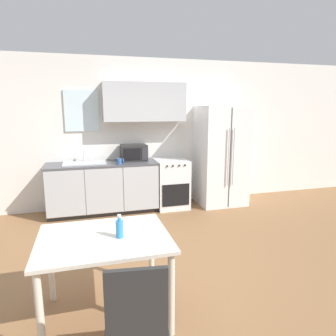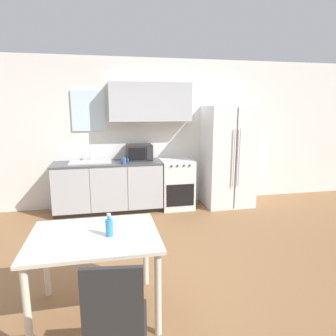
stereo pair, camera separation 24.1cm
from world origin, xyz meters
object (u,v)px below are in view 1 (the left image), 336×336
refrigerator (221,156)px  drink_bottle (120,228)px  dining_chair_near (137,320)px  microwave (134,153)px  coffee_mug (120,161)px  dining_table (104,248)px  oven_range (171,183)px

refrigerator → drink_bottle: size_ratio=9.32×
drink_bottle → refrigerator: bearing=50.8°
refrigerator → dining_chair_near: bearing=-122.5°
dining_chair_near → microwave: bearing=88.2°
refrigerator → coffee_mug: size_ratio=15.01×
refrigerator → drink_bottle: (-2.23, -2.74, -0.09)m
microwave → dining_table: microwave is taller
refrigerator → drink_bottle: bearing=-129.2°
oven_range → dining_table: oven_range is taller
drink_bottle → dining_table: bearing=160.5°
microwave → dining_table: (-0.72, -2.85, -0.39)m
oven_range → coffee_mug: size_ratio=7.21×
dining_table → dining_chair_near: bearing=-80.3°
oven_range → coffee_mug: bearing=-168.6°
oven_range → dining_chair_near: (-1.25, -3.54, 0.09)m
oven_range → dining_chair_near: 3.76m
refrigerator → microwave: 1.65m
oven_range → refrigerator: (0.98, -0.04, 0.48)m
oven_range → microwave: size_ratio=1.96×
dining_table → dining_chair_near: 0.82m
dining_table → microwave: bearing=75.8°
oven_range → microwave: 0.89m
microwave → coffee_mug: (-0.29, -0.30, -0.09)m
oven_range → dining_chair_near: size_ratio=0.96×
coffee_mug → drink_bottle: size_ratio=0.62×
microwave → dining_table: 2.97m
refrigerator → dining_table: size_ratio=1.69×
oven_range → drink_bottle: drink_bottle is taller
refrigerator → microwave: size_ratio=4.08×
oven_range → refrigerator: 1.09m
microwave → dining_table: bearing=-104.2°
coffee_mug → dining_chair_near: coffee_mug is taller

